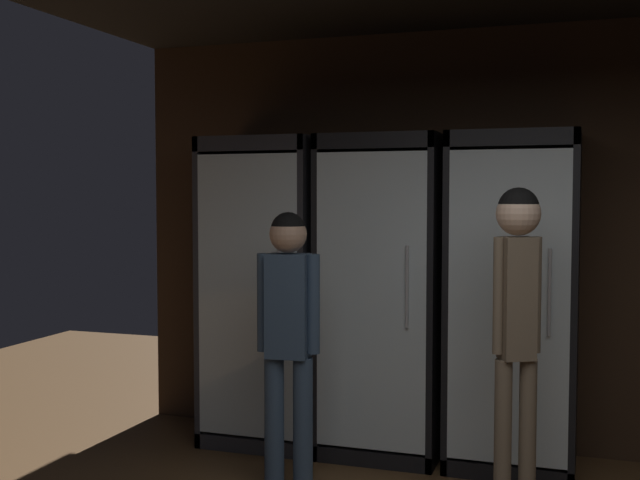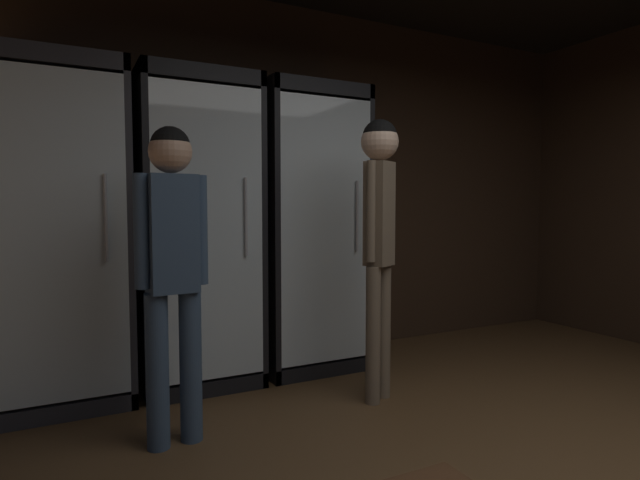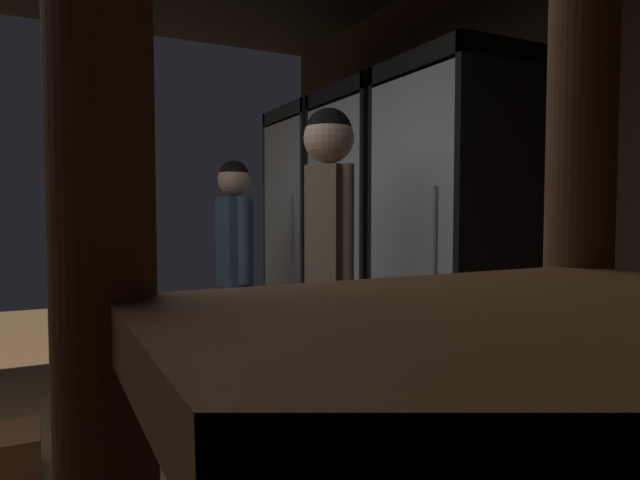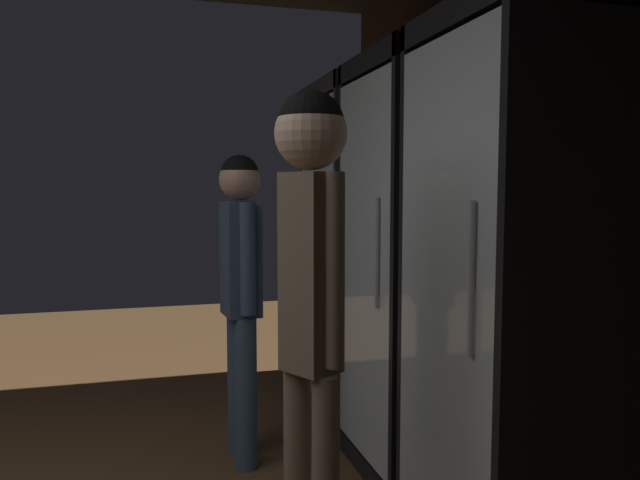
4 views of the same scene
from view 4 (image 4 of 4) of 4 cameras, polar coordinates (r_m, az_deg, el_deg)
cooler_far_left at (r=3.89m, az=4.86°, el=-1.31°), size 0.78×0.66×2.08m
cooler_left at (r=3.14m, az=10.23°, el=-2.86°), size 0.78×0.66×2.08m
cooler_center at (r=2.43m, az=18.91°, el=-5.15°), size 0.78×0.66×2.08m
shopper_near at (r=3.19m, az=-7.36°, el=-3.48°), size 0.36×0.21×1.60m
shopper_far at (r=1.96m, az=-0.84°, el=-3.38°), size 0.24×0.23×1.74m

